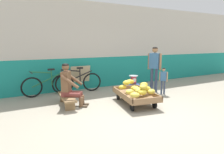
{
  "coord_description": "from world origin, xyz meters",
  "views": [
    {
      "loc": [
        -2.47,
        -3.27,
        1.66
      ],
      "look_at": [
        -0.19,
        1.2,
        0.75
      ],
      "focal_mm": 30.18,
      "sensor_mm": 36.0,
      "label": 1
    }
  ],
  "objects_px": {
    "bicycle_far_left": "(77,82)",
    "customer_child": "(163,78)",
    "plastic_crate": "(133,88)",
    "low_bench": "(67,98)",
    "customer_adult": "(154,64)",
    "shopping_bag": "(138,93)",
    "banana_cart": "(135,95)",
    "weighing_scale": "(133,80)",
    "sign_board": "(80,78)",
    "vendor_seated": "(70,85)",
    "bicycle_near_left": "(49,84)"
  },
  "relations": [
    {
      "from": "vendor_seated",
      "to": "plastic_crate",
      "type": "xyz_separation_m",
      "value": [
        2.24,
        0.34,
        -0.42
      ]
    },
    {
      "from": "weighing_scale",
      "to": "sign_board",
      "type": "height_order",
      "value": "sign_board"
    },
    {
      "from": "bicycle_near_left",
      "to": "customer_adult",
      "type": "height_order",
      "value": "customer_adult"
    },
    {
      "from": "customer_child",
      "to": "low_bench",
      "type": "bearing_deg",
      "value": 174.66
    },
    {
      "from": "plastic_crate",
      "to": "shopping_bag",
      "type": "relative_size",
      "value": 1.5
    },
    {
      "from": "bicycle_far_left",
      "to": "customer_child",
      "type": "height_order",
      "value": "customer_child"
    },
    {
      "from": "vendor_seated",
      "to": "weighing_scale",
      "type": "distance_m",
      "value": 2.27
    },
    {
      "from": "bicycle_near_left",
      "to": "bicycle_far_left",
      "type": "relative_size",
      "value": 1.0
    },
    {
      "from": "vendor_seated",
      "to": "bicycle_near_left",
      "type": "relative_size",
      "value": 0.69
    },
    {
      "from": "vendor_seated",
      "to": "weighing_scale",
      "type": "height_order",
      "value": "vendor_seated"
    },
    {
      "from": "plastic_crate",
      "to": "bicycle_far_left",
      "type": "relative_size",
      "value": 0.22
    },
    {
      "from": "banana_cart",
      "to": "customer_adult",
      "type": "relative_size",
      "value": 1.02
    },
    {
      "from": "weighing_scale",
      "to": "bicycle_near_left",
      "type": "distance_m",
      "value": 2.76
    },
    {
      "from": "weighing_scale",
      "to": "shopping_bag",
      "type": "height_order",
      "value": "weighing_scale"
    },
    {
      "from": "shopping_bag",
      "to": "vendor_seated",
      "type": "bearing_deg",
      "value": 176.76
    },
    {
      "from": "banana_cart",
      "to": "shopping_bag",
      "type": "distance_m",
      "value": 0.7
    },
    {
      "from": "sign_board",
      "to": "plastic_crate",
      "type": "bearing_deg",
      "value": -40.27
    },
    {
      "from": "vendor_seated",
      "to": "shopping_bag",
      "type": "xyz_separation_m",
      "value": [
        2.1,
        -0.12,
        -0.45
      ]
    },
    {
      "from": "low_bench",
      "to": "shopping_bag",
      "type": "bearing_deg",
      "value": -4.34
    },
    {
      "from": "customer_child",
      "to": "customer_adult",
      "type": "bearing_deg",
      "value": 92.36
    },
    {
      "from": "banana_cart",
      "to": "customer_child",
      "type": "relative_size",
      "value": 1.79
    },
    {
      "from": "weighing_scale",
      "to": "sign_board",
      "type": "distance_m",
      "value": 1.91
    },
    {
      "from": "banana_cart",
      "to": "plastic_crate",
      "type": "xyz_separation_m",
      "value": [
        0.59,
        0.99,
        -0.09
      ]
    },
    {
      "from": "bicycle_near_left",
      "to": "sign_board",
      "type": "xyz_separation_m",
      "value": [
        1.12,
        0.25,
        0.08
      ]
    },
    {
      "from": "customer_child",
      "to": "weighing_scale",
      "type": "bearing_deg",
      "value": 143.0
    },
    {
      "from": "customer_adult",
      "to": "shopping_bag",
      "type": "height_order",
      "value": "customer_adult"
    },
    {
      "from": "low_bench",
      "to": "weighing_scale",
      "type": "height_order",
      "value": "weighing_scale"
    },
    {
      "from": "bicycle_near_left",
      "to": "customer_child",
      "type": "bearing_deg",
      "value": -25.14
    },
    {
      "from": "customer_child",
      "to": "shopping_bag",
      "type": "height_order",
      "value": "customer_child"
    },
    {
      "from": "vendor_seated",
      "to": "customer_adult",
      "type": "xyz_separation_m",
      "value": [
        2.99,
        0.2,
        0.38
      ]
    },
    {
      "from": "bicycle_far_left",
      "to": "sign_board",
      "type": "relative_size",
      "value": 1.9
    },
    {
      "from": "low_bench",
      "to": "bicycle_far_left",
      "type": "xyz_separation_m",
      "value": [
        0.66,
        1.22,
        0.15
      ]
    },
    {
      "from": "sign_board",
      "to": "vendor_seated",
      "type": "bearing_deg",
      "value": -116.35
    },
    {
      "from": "weighing_scale",
      "to": "sign_board",
      "type": "relative_size",
      "value": 0.34
    },
    {
      "from": "plastic_crate",
      "to": "low_bench",
      "type": "bearing_deg",
      "value": -172.76
    },
    {
      "from": "banana_cart",
      "to": "shopping_bag",
      "type": "height_order",
      "value": "banana_cart"
    },
    {
      "from": "low_bench",
      "to": "customer_child",
      "type": "distance_m",
      "value": 3.12
    },
    {
      "from": "customer_adult",
      "to": "weighing_scale",
      "type": "bearing_deg",
      "value": 169.72
    },
    {
      "from": "plastic_crate",
      "to": "customer_child",
      "type": "xyz_separation_m",
      "value": [
        0.77,
        -0.58,
        0.39
      ]
    },
    {
      "from": "plastic_crate",
      "to": "weighing_scale",
      "type": "bearing_deg",
      "value": -90.0
    },
    {
      "from": "bicycle_far_left",
      "to": "vendor_seated",
      "type": "bearing_deg",
      "value": -114.62
    },
    {
      "from": "bicycle_far_left",
      "to": "customer_child",
      "type": "xyz_separation_m",
      "value": [
        2.43,
        -1.51,
        0.18
      ]
    },
    {
      "from": "bicycle_far_left",
      "to": "sign_board",
      "type": "distance_m",
      "value": 0.38
    },
    {
      "from": "banana_cart",
      "to": "customer_adult",
      "type": "distance_m",
      "value": 1.74
    },
    {
      "from": "bicycle_near_left",
      "to": "customer_child",
      "type": "relative_size",
      "value": 1.91
    },
    {
      "from": "plastic_crate",
      "to": "shopping_bag",
      "type": "height_order",
      "value": "plastic_crate"
    },
    {
      "from": "weighing_scale",
      "to": "customer_child",
      "type": "height_order",
      "value": "customer_child"
    },
    {
      "from": "plastic_crate",
      "to": "customer_child",
      "type": "distance_m",
      "value": 1.04
    },
    {
      "from": "shopping_bag",
      "to": "banana_cart",
      "type": "bearing_deg",
      "value": -130.26
    },
    {
      "from": "vendor_seated",
      "to": "bicycle_far_left",
      "type": "height_order",
      "value": "vendor_seated"
    }
  ]
}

